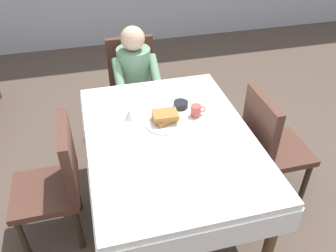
{
  "coord_description": "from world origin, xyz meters",
  "views": [
    {
      "loc": [
        -0.47,
        -1.77,
        2.19
      ],
      "look_at": [
        -0.0,
        0.04,
        0.79
      ],
      "focal_mm": 37.2,
      "sensor_mm": 36.0,
      "label": 1
    }
  ],
  "objects_px": {
    "diner_person": "(135,75)",
    "fork_left_of_plate": "(138,129)",
    "syrup_pitcher": "(129,114)",
    "spoon_near_edge": "(170,157)",
    "chair_left_side": "(57,178)",
    "dining_table_main": "(170,146)",
    "cup_coffee": "(196,111)",
    "breakfast_stack": "(165,117)",
    "knife_right_of_plate": "(191,121)",
    "chair_right_side": "(269,142)",
    "chair_diner": "(133,81)",
    "plate_breakfast": "(164,123)",
    "bowl_butter": "(181,105)"
  },
  "relations": [
    {
      "from": "breakfast_stack",
      "to": "syrup_pitcher",
      "type": "distance_m",
      "value": 0.26
    },
    {
      "from": "dining_table_main",
      "to": "cup_coffee",
      "type": "distance_m",
      "value": 0.33
    },
    {
      "from": "cup_coffee",
      "to": "dining_table_main",
      "type": "bearing_deg",
      "value": -143.5
    },
    {
      "from": "syrup_pitcher",
      "to": "knife_right_of_plate",
      "type": "relative_size",
      "value": 0.4
    },
    {
      "from": "chair_right_side",
      "to": "breakfast_stack",
      "type": "height_order",
      "value": "chair_right_side"
    },
    {
      "from": "dining_table_main",
      "to": "knife_right_of_plate",
      "type": "xyz_separation_m",
      "value": [
        0.19,
        0.12,
        0.09
      ]
    },
    {
      "from": "dining_table_main",
      "to": "spoon_near_edge",
      "type": "bearing_deg",
      "value": -104.45
    },
    {
      "from": "chair_right_side",
      "to": "breakfast_stack",
      "type": "relative_size",
      "value": 5.1
    },
    {
      "from": "cup_coffee",
      "to": "bowl_butter",
      "type": "relative_size",
      "value": 1.03
    },
    {
      "from": "bowl_butter",
      "to": "plate_breakfast",
      "type": "bearing_deg",
      "value": -134.5
    },
    {
      "from": "diner_person",
      "to": "chair_diner",
      "type": "bearing_deg",
      "value": -90.0
    },
    {
      "from": "cup_coffee",
      "to": "knife_right_of_plate",
      "type": "height_order",
      "value": "cup_coffee"
    },
    {
      "from": "bowl_butter",
      "to": "fork_left_of_plate",
      "type": "height_order",
      "value": "bowl_butter"
    },
    {
      "from": "cup_coffee",
      "to": "syrup_pitcher",
      "type": "bearing_deg",
      "value": 170.26
    },
    {
      "from": "plate_breakfast",
      "to": "spoon_near_edge",
      "type": "distance_m",
      "value": 0.35
    },
    {
      "from": "dining_table_main",
      "to": "breakfast_stack",
      "type": "height_order",
      "value": "breakfast_stack"
    },
    {
      "from": "chair_diner",
      "to": "bowl_butter",
      "type": "relative_size",
      "value": 8.45
    },
    {
      "from": "chair_right_side",
      "to": "knife_right_of_plate",
      "type": "relative_size",
      "value": 4.65
    },
    {
      "from": "breakfast_stack",
      "to": "spoon_near_edge",
      "type": "xyz_separation_m",
      "value": [
        -0.06,
        -0.36,
        -0.05
      ]
    },
    {
      "from": "chair_left_side",
      "to": "spoon_near_edge",
      "type": "relative_size",
      "value": 6.2
    },
    {
      "from": "chair_right_side",
      "to": "breakfast_stack",
      "type": "distance_m",
      "value": 0.82
    },
    {
      "from": "dining_table_main",
      "to": "syrup_pitcher",
      "type": "distance_m",
      "value": 0.37
    },
    {
      "from": "breakfast_stack",
      "to": "bowl_butter",
      "type": "distance_m",
      "value": 0.23
    },
    {
      "from": "cup_coffee",
      "to": "knife_right_of_plate",
      "type": "distance_m",
      "value": 0.09
    },
    {
      "from": "diner_person",
      "to": "syrup_pitcher",
      "type": "relative_size",
      "value": 14.0
    },
    {
      "from": "cup_coffee",
      "to": "fork_left_of_plate",
      "type": "distance_m",
      "value": 0.44
    },
    {
      "from": "cup_coffee",
      "to": "fork_left_of_plate",
      "type": "relative_size",
      "value": 0.63
    },
    {
      "from": "dining_table_main",
      "to": "bowl_butter",
      "type": "xyz_separation_m",
      "value": [
        0.17,
        0.31,
        0.11
      ]
    },
    {
      "from": "spoon_near_edge",
      "to": "knife_right_of_plate",
      "type": "bearing_deg",
      "value": 64.79
    },
    {
      "from": "syrup_pitcher",
      "to": "spoon_near_edge",
      "type": "bearing_deg",
      "value": -69.43
    },
    {
      "from": "diner_person",
      "to": "fork_left_of_plate",
      "type": "relative_size",
      "value": 6.22
    },
    {
      "from": "syrup_pitcher",
      "to": "breakfast_stack",
      "type": "bearing_deg",
      "value": -25.72
    },
    {
      "from": "plate_breakfast",
      "to": "syrup_pitcher",
      "type": "bearing_deg",
      "value": 152.0
    },
    {
      "from": "syrup_pitcher",
      "to": "spoon_near_edge",
      "type": "relative_size",
      "value": 0.53
    },
    {
      "from": "chair_left_side",
      "to": "cup_coffee",
      "type": "bearing_deg",
      "value": -79.98
    },
    {
      "from": "dining_table_main",
      "to": "fork_left_of_plate",
      "type": "bearing_deg",
      "value": 148.31
    },
    {
      "from": "cup_coffee",
      "to": "bowl_butter",
      "type": "height_order",
      "value": "cup_coffee"
    },
    {
      "from": "chair_left_side",
      "to": "cup_coffee",
      "type": "height_order",
      "value": "chair_left_side"
    },
    {
      "from": "chair_diner",
      "to": "cup_coffee",
      "type": "relative_size",
      "value": 8.23
    },
    {
      "from": "chair_right_side",
      "to": "plate_breakfast",
      "type": "height_order",
      "value": "chair_right_side"
    },
    {
      "from": "syrup_pitcher",
      "to": "knife_right_of_plate",
      "type": "height_order",
      "value": "syrup_pitcher"
    },
    {
      "from": "chair_diner",
      "to": "diner_person",
      "type": "xyz_separation_m",
      "value": [
        -0.0,
        -0.16,
        0.14
      ]
    },
    {
      "from": "dining_table_main",
      "to": "breakfast_stack",
      "type": "xyz_separation_m",
      "value": [
        0.0,
        0.15,
        0.14
      ]
    },
    {
      "from": "bowl_butter",
      "to": "fork_left_of_plate",
      "type": "bearing_deg",
      "value": -151.81
    },
    {
      "from": "chair_diner",
      "to": "fork_left_of_plate",
      "type": "relative_size",
      "value": 5.17
    },
    {
      "from": "cup_coffee",
      "to": "bowl_butter",
      "type": "xyz_separation_m",
      "value": [
        -0.08,
        0.13,
        -0.02
      ]
    },
    {
      "from": "plate_breakfast",
      "to": "chair_left_side",
      "type": "bearing_deg",
      "value": -169.64
    },
    {
      "from": "dining_table_main",
      "to": "diner_person",
      "type": "distance_m",
      "value": 1.02
    },
    {
      "from": "plate_breakfast",
      "to": "bowl_butter",
      "type": "relative_size",
      "value": 2.55
    },
    {
      "from": "dining_table_main",
      "to": "breakfast_stack",
      "type": "bearing_deg",
      "value": 88.52
    }
  ]
}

